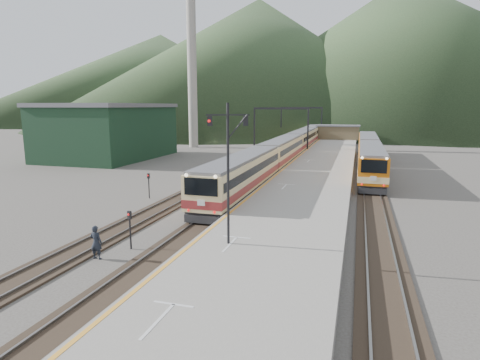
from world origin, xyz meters
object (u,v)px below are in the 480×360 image
(main_train, at_px, (294,145))
(second_train, at_px, (369,153))
(worker, at_px, (96,242))
(signal_mast, at_px, (228,160))

(main_train, relative_size, second_train, 2.15)
(second_train, distance_m, worker, 41.54)
(signal_mast, relative_size, worker, 3.91)
(signal_mast, height_order, worker, signal_mast)
(main_train, distance_m, signal_mast, 45.79)
(signal_mast, distance_m, worker, 8.49)
(second_train, xyz_separation_m, worker, (-14.80, -38.81, -0.97))
(main_train, bearing_deg, worker, -94.00)
(main_train, relative_size, signal_mast, 10.94)
(worker, bearing_deg, second_train, -111.69)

